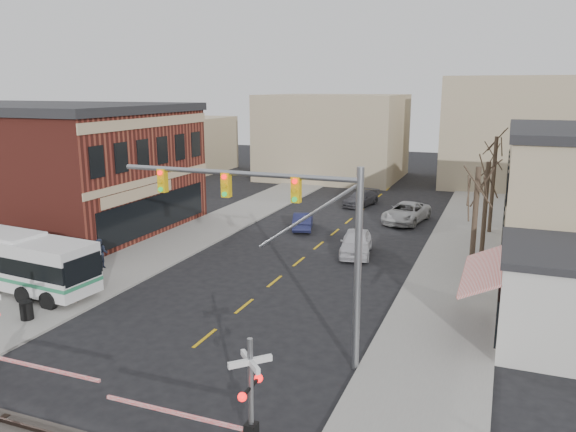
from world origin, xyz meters
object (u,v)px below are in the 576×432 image
Objects in this scene: pedestrian_far at (101,254)px; car_b at (303,221)px; trash_bin at (27,310)px; rr_crossing_east at (238,401)px; transit_bus at (3,258)px; car_a at (356,243)px; traffic_signal_mast at (288,220)px; pedestrian_near at (76,286)px; car_d at (361,198)px; car_c at (406,213)px.

car_b is at bearing 32.82° from pedestrian_far.
rr_crossing_east is at bearing -21.76° from trash_bin.
pedestrian_far is (2.79, 4.49, -0.70)m from transit_bus.
trash_bin is at bearing -135.99° from car_a.
trash_bin is at bearing -33.33° from transit_bus.
car_b is (6.11, 21.48, 0.12)m from trash_bin.
trash_bin is (-13.84, 5.53, -1.41)m from rr_crossing_east.
car_b is at bearing 74.12° from trash_bin.
car_b is at bearing 108.22° from traffic_signal_mast.
car_a reaches higher than car_b.
trash_bin is at bearing -174.57° from traffic_signal_mast.
rr_crossing_east is 3.35× the size of pedestrian_near.
pedestrian_near is (-13.22, 8.17, -1.01)m from rr_crossing_east.
pedestrian_near is at bearing -139.36° from car_a.
rr_crossing_east is 3.07× the size of pedestrian_far.
pedestrian_far is (-15.70, 13.07, -0.94)m from rr_crossing_east.
car_d is (-5.70, 37.41, -1.29)m from rr_crossing_east.
pedestrian_near is 5.50m from pedestrian_far.
pedestrian_far is (-14.64, 6.33, -4.73)m from traffic_signal_mast.
trash_bin is 0.18× the size of car_d.
transit_bus is 5.34m from pedestrian_near.
car_b is (-5.60, 5.20, -0.15)m from car_a.
car_a is at bearing -47.84° from pedestrian_near.
trash_bin is 0.52× the size of pedestrian_near.
rr_crossing_east reaches higher than car_c.
car_d is 26.31m from pedestrian_far.
car_a is (-1.07, 15.07, -4.94)m from traffic_signal_mast.
pedestrian_near is at bearing 76.66° from trash_bin.
traffic_signal_mast is at bearing 5.43° from trash_bin.
pedestrian_far is at bearing 103.79° from trash_bin.
rr_crossing_east is (18.49, -8.58, 0.24)m from transit_bus.
transit_bus is at bearing -149.31° from pedestrian_far.
car_c is (1.52, 10.40, -0.02)m from car_a.
pedestrian_far is at bearing 43.51° from car_b.
transit_bus is 2.09× the size of car_c.
car_d reaches higher than trash_bin.
pedestrian_near is (-7.52, -29.24, 0.28)m from car_d.
car_c is (13.23, 26.68, 0.25)m from trash_bin.
car_c is (17.87, 23.63, -0.93)m from transit_bus.
trash_bin is 2.74m from pedestrian_near.
car_a reaches higher than trash_bin.
car_d is at bearing 75.67° from trash_bin.
rr_crossing_east is at bearing 89.23° from car_b.
traffic_signal_mast reaches higher than pedestrian_far.
car_d is (8.14, 31.88, 0.13)m from trash_bin.
traffic_signal_mast is 7.81m from rr_crossing_east.
traffic_signal_mast is at bearing 98.93° from rr_crossing_east.
car_c is 24.37m from pedestrian_far.
car_b is (-7.73, 27.01, -1.30)m from rr_crossing_east.
rr_crossing_east is at bearing -81.07° from traffic_signal_mast.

